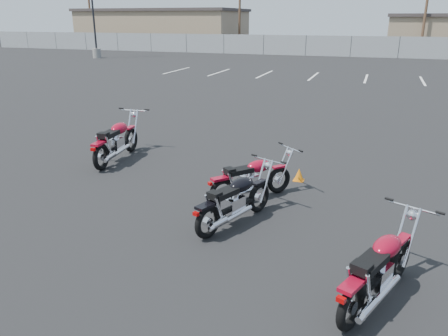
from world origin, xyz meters
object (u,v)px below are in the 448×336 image
(motorcycle_third_red, at_px, (252,179))
(motorcycle_rear_red, at_px, (379,270))
(motorcycle_front_red, at_px, (117,141))
(motorcycle_second_black, at_px, (235,200))

(motorcycle_third_red, xyz_separation_m, motorcycle_rear_red, (2.33, -2.56, 0.02))
(motorcycle_third_red, distance_m, motorcycle_rear_red, 3.46)
(motorcycle_front_red, distance_m, motorcycle_second_black, 4.47)
(motorcycle_front_red, bearing_deg, motorcycle_rear_red, -32.08)
(motorcycle_second_black, bearing_deg, motorcycle_rear_red, -32.25)
(motorcycle_second_black, height_order, motorcycle_third_red, motorcycle_second_black)
(motorcycle_second_black, distance_m, motorcycle_third_red, 1.11)
(motorcycle_front_red, relative_size, motorcycle_second_black, 1.16)
(motorcycle_second_black, bearing_deg, motorcycle_third_red, 91.87)
(motorcycle_second_black, bearing_deg, motorcycle_front_red, 148.02)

